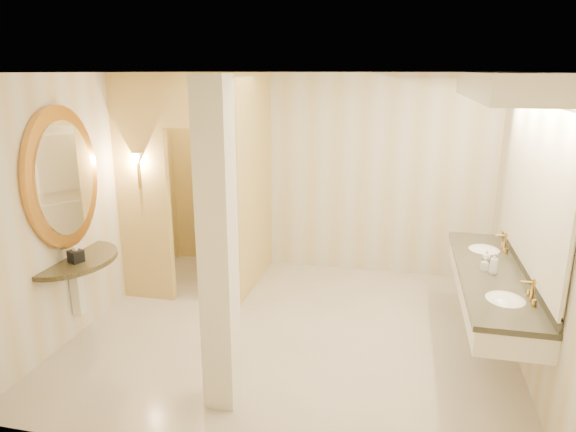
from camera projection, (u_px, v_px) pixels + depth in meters
name	position (u px, v px, depth m)	size (l,w,h in m)	color
floor	(293.00, 332.00, 5.53)	(4.50, 4.50, 0.00)	beige
ceiling	(294.00, 72.00, 4.79)	(4.50, 4.50, 0.00)	silver
wall_back	(324.00, 174.00, 7.04)	(4.50, 0.02, 2.70)	beige
wall_front	(228.00, 292.00, 3.28)	(4.50, 0.02, 2.70)	beige
wall_left	(94.00, 200.00, 5.64)	(0.02, 4.00, 2.70)	beige
wall_right	(534.00, 226.00, 4.68)	(0.02, 4.00, 2.70)	beige
toilet_closet	(220.00, 183.00, 6.30)	(1.50, 1.55, 2.70)	#DFCA74
wall_sconce	(137.00, 160.00, 5.87)	(0.14, 0.14, 0.42)	#B48739
vanity	(506.00, 194.00, 4.68)	(0.75, 2.56, 2.09)	silver
console_shelf	(66.00, 213.00, 5.12)	(1.09, 1.09, 1.99)	black
pillar	(218.00, 252.00, 4.02)	(0.26, 0.26, 2.70)	silver
tissue_box	(76.00, 256.00, 5.11)	(0.12, 0.12, 0.12)	black
toilet	(224.00, 246.00, 7.11)	(0.42, 0.74, 0.76)	white
soap_bottle_a	(485.00, 264.00, 4.90)	(0.06, 0.06, 0.12)	beige
soap_bottle_b	(487.00, 256.00, 5.15)	(0.08, 0.08, 0.11)	silver
soap_bottle_c	(494.00, 263.00, 4.80)	(0.08, 0.08, 0.21)	#C6B28C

